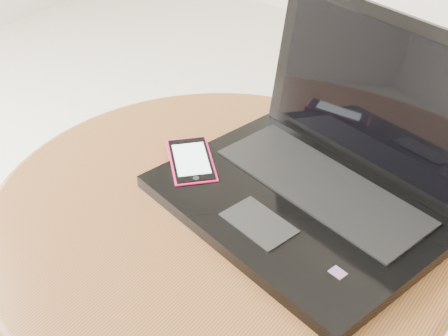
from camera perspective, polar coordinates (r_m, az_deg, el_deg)
The scene contains 4 objects.
table at distance 1.00m, azimuth -0.40°, elevation -8.84°, with size 0.70×0.70×0.56m.
laptop at distance 0.92m, azimuth 8.64°, elevation -0.52°, with size 0.46×0.40×0.26m.
phone_black at distance 0.99m, azimuth -1.74°, elevation -0.09°, with size 0.12×0.11×0.01m.
phone_pink at distance 0.98m, azimuth -3.00°, elevation 0.51°, with size 0.13×0.13×0.01m.
Camera 1 is at (0.34, -0.45, 1.15)m, focal length 50.13 mm.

